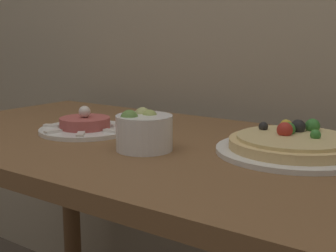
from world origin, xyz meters
name	(u,v)px	position (x,y,z in m)	size (l,w,h in m)	color
dining_table	(179,190)	(0.00, 0.33, 0.62)	(1.41, 0.66, 0.72)	brown
pizza_plate	(294,145)	(0.22, 0.40, 0.74)	(0.31, 0.31, 0.06)	white
tartare_plate	(85,126)	(-0.26, 0.31, 0.74)	(0.22, 0.22, 0.06)	white
small_bowl	(144,131)	(-0.04, 0.25, 0.76)	(0.12, 0.12, 0.08)	white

